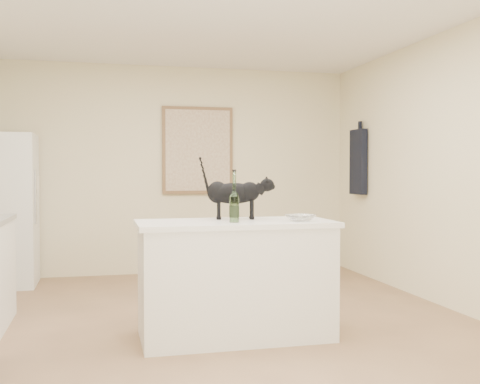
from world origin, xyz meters
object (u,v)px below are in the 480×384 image
Objects in this scene: fridge at (4,210)px; glass_bowl at (300,218)px; wine_bottle at (234,199)px; black_cat at (234,196)px.

glass_bowl is at bearing -46.89° from fridge.
fridge is 3.35m from wine_bottle.
fridge is at bearing 133.11° from glass_bowl.
fridge is 8.12× the size of glass_bowl.
black_cat is 0.57m from glass_bowl.
fridge is 3.18m from black_cat.
fridge is 4.94× the size of wine_bottle.
fridge reaches higher than black_cat.
wine_bottle is 0.53m from glass_bowl.
fridge reaches higher than wine_bottle.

